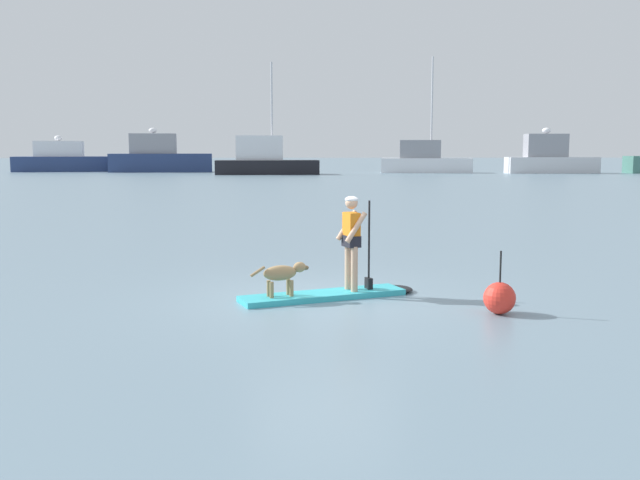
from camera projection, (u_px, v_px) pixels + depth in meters
The scene contains 10 objects.
ground_plane at pixel (323, 298), 12.47m from camera, with size 400.00×400.00×0.00m, color slate.
paddleboard at pixel (335, 294), 12.56m from camera, with size 3.25×1.71×0.10m.
person_paddler at pixel (352, 236), 12.56m from camera, with size 0.67×0.58×1.67m.
dog at pixel (283, 274), 12.12m from camera, with size 1.02×0.44×0.57m.
moored_boat_far_port at pixel (65, 160), 82.70m from camera, with size 12.20×5.24×4.15m.
moored_boat_far_starboard at pixel (159, 158), 81.00m from camera, with size 11.66×4.22×4.97m.
moored_boat_center at pixel (264, 160), 73.20m from camera, with size 10.66×3.67×11.33m.
moored_boat_port at pixel (425, 160), 78.24m from camera, with size 10.14×4.48×12.49m.
moored_boat_outer at pixel (550, 159), 76.77m from camera, with size 9.76×2.61×4.86m.
marker_buoy at pixel (499, 298), 11.26m from camera, with size 0.51×0.51×1.01m.
Camera 1 is at (-0.68, -12.23, 2.59)m, focal length 40.08 mm.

